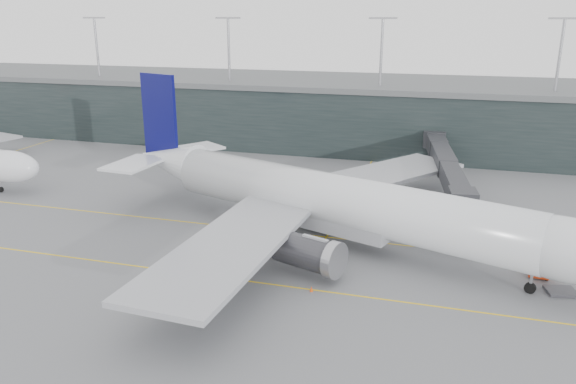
# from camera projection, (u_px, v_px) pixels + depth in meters

# --- Properties ---
(ground) EXTENTS (320.00, 320.00, 0.00)m
(ground) POSITION_uv_depth(u_px,v_px,m) (300.00, 224.00, 83.77)
(ground) COLOR slate
(ground) RESTS_ON ground
(taxiline_a) EXTENTS (160.00, 0.25, 0.02)m
(taxiline_a) POSITION_uv_depth(u_px,v_px,m) (292.00, 233.00, 80.11)
(taxiline_a) COLOR yellow
(taxiline_a) RESTS_ON ground
(taxiline_b) EXTENTS (160.00, 0.25, 0.02)m
(taxiline_b) POSITION_uv_depth(u_px,v_px,m) (255.00, 282.00, 65.46)
(taxiline_b) COLOR yellow
(taxiline_b) RESTS_ON ground
(taxiline_lead_main) EXTENTS (0.25, 60.00, 0.02)m
(taxiline_lead_main) POSITION_uv_depth(u_px,v_px,m) (355.00, 189.00, 100.75)
(taxiline_lead_main) COLOR yellow
(taxiline_lead_main) RESTS_ON ground
(terminal) EXTENTS (240.00, 36.00, 29.00)m
(terminal) POSITION_uv_depth(u_px,v_px,m) (363.00, 112.00, 134.59)
(terminal) COLOR black
(terminal) RESTS_ON ground
(main_aircraft) EXTENTS (72.18, 66.56, 20.86)m
(main_aircraft) POSITION_uv_depth(u_px,v_px,m) (335.00, 201.00, 75.36)
(main_aircraft) COLOR silver
(main_aircraft) RESTS_ON ground
(jet_bridge) EXTENTS (9.97, 47.92, 7.30)m
(jet_bridge) POSITION_uv_depth(u_px,v_px,m) (447.00, 158.00, 99.95)
(jet_bridge) COLOR #292A2E
(jet_bridge) RESTS_ON ground
(gse_cart) EXTENTS (2.37, 1.59, 1.56)m
(gse_cart) POSITION_uv_depth(u_px,v_px,m) (539.00, 271.00, 66.24)
(gse_cart) COLOR #A6290B
(gse_cart) RESTS_ON ground
(baggage_dolly) EXTENTS (3.68, 3.21, 0.32)m
(baggage_dolly) POSITION_uv_depth(u_px,v_px,m) (561.00, 291.00, 62.90)
(baggage_dolly) COLOR #38383D
(baggage_dolly) RESTS_ON ground
(uld_a) EXTENTS (2.34, 2.01, 1.88)m
(uld_a) POSITION_uv_depth(u_px,v_px,m) (291.00, 195.00, 93.79)
(uld_a) COLOR #343438
(uld_a) RESTS_ON ground
(uld_b) EXTENTS (2.68, 2.45, 1.98)m
(uld_b) POSITION_uv_depth(u_px,v_px,m) (309.00, 195.00, 93.87)
(uld_b) COLOR #343438
(uld_b) RESTS_ON ground
(uld_c) EXTENTS (2.22, 1.89, 1.81)m
(uld_c) POSITION_uv_depth(u_px,v_px,m) (319.00, 199.00, 91.83)
(uld_c) COLOR #343438
(uld_c) RESTS_ON ground
(cone_nose) EXTENTS (0.45, 0.45, 0.71)m
(cone_nose) POSITION_uv_depth(u_px,v_px,m) (551.00, 261.00, 70.18)
(cone_nose) COLOR #E2480C
(cone_nose) RESTS_ON ground
(cone_wing_stbd) EXTENTS (0.40, 0.40, 0.63)m
(cone_wing_stbd) POSITION_uv_depth(u_px,v_px,m) (311.00, 289.00, 63.17)
(cone_wing_stbd) COLOR #E9460C
(cone_wing_stbd) RESTS_ON ground
(cone_wing_port) EXTENTS (0.49, 0.49, 0.78)m
(cone_wing_port) POSITION_uv_depth(u_px,v_px,m) (355.00, 206.00, 90.60)
(cone_wing_port) COLOR orange
(cone_wing_port) RESTS_ON ground
(cone_tail) EXTENTS (0.46, 0.46, 0.72)m
(cone_tail) POSITION_uv_depth(u_px,v_px,m) (226.00, 247.00, 74.40)
(cone_tail) COLOR red
(cone_tail) RESTS_ON ground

